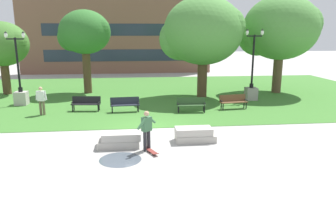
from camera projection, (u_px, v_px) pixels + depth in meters
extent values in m
plane|color=#A3A09B|center=(149.00, 129.00, 16.95)|extent=(140.00, 140.00, 0.00)
cube|color=#3D752D|center=(142.00, 94.00, 26.61)|extent=(40.00, 20.00, 0.02)
cube|color=#B2ADA3|center=(118.00, 143.00, 14.23)|extent=(1.80, 0.90, 0.32)
cube|color=#BBB6AB|center=(121.00, 136.00, 14.17)|extent=(1.66, 0.83, 0.32)
cube|color=#B2ADA3|center=(195.00, 138.00, 14.96)|extent=(1.80, 0.90, 0.32)
cube|color=#BBB6AB|center=(194.00, 131.00, 14.87)|extent=(1.66, 0.83, 0.32)
cylinder|color=#28282D|center=(149.00, 140.00, 13.77)|extent=(0.15, 0.15, 0.86)
cylinder|color=#28282D|center=(145.00, 141.00, 13.64)|extent=(0.15, 0.15, 0.86)
cube|color=#3D7047|center=(147.00, 124.00, 13.53)|extent=(0.46, 0.43, 0.60)
cylinder|color=#3D7047|center=(151.00, 119.00, 13.87)|extent=(0.44, 0.36, 0.45)
cylinder|color=#3D7047|center=(142.00, 124.00, 13.14)|extent=(0.44, 0.36, 0.45)
sphere|color=tan|center=(146.00, 114.00, 13.43)|extent=(0.22, 0.22, 0.22)
cube|color=maroon|center=(151.00, 151.00, 13.49)|extent=(0.50, 0.81, 0.02)
cube|color=maroon|center=(156.00, 154.00, 13.11)|extent=(0.23, 0.19, 0.06)
cube|color=maroon|center=(146.00, 147.00, 13.87)|extent=(0.23, 0.19, 0.06)
cylinder|color=silver|center=(156.00, 153.00, 13.38)|extent=(0.05, 0.06, 0.06)
cylinder|color=silver|center=(151.00, 154.00, 13.27)|extent=(0.05, 0.06, 0.06)
cylinder|color=silver|center=(151.00, 150.00, 13.75)|extent=(0.05, 0.06, 0.06)
cylinder|color=silver|center=(147.00, 151.00, 13.64)|extent=(0.05, 0.06, 0.06)
cylinder|color=#47515B|center=(120.00, 160.00, 12.80)|extent=(1.65, 1.65, 0.01)
cube|color=brown|center=(234.00, 102.00, 21.16)|extent=(1.84, 0.64, 0.05)
cube|color=brown|center=(232.00, 98.00, 21.34)|extent=(1.80, 0.32, 0.46)
cube|color=black|center=(222.00, 101.00, 20.95)|extent=(0.10, 0.40, 0.04)
cube|color=black|center=(246.00, 100.00, 21.31)|extent=(0.10, 0.40, 0.04)
cylinder|color=black|center=(223.00, 107.00, 20.89)|extent=(0.07, 0.07, 0.41)
cylinder|color=black|center=(246.00, 106.00, 21.23)|extent=(0.07, 0.07, 0.41)
cylinder|color=black|center=(221.00, 106.00, 21.19)|extent=(0.07, 0.07, 0.41)
cylinder|color=black|center=(244.00, 105.00, 21.54)|extent=(0.07, 0.07, 0.41)
cube|color=#1E232D|center=(125.00, 105.00, 20.33)|extent=(1.83, 0.57, 0.05)
cube|color=#1E232D|center=(125.00, 101.00, 20.51)|extent=(1.80, 0.25, 0.46)
cube|color=black|center=(111.00, 104.00, 20.15)|extent=(0.09, 0.40, 0.04)
cube|color=black|center=(138.00, 103.00, 20.45)|extent=(0.09, 0.40, 0.04)
cylinder|color=black|center=(112.00, 110.00, 20.09)|extent=(0.07, 0.07, 0.41)
cylinder|color=black|center=(138.00, 109.00, 20.37)|extent=(0.07, 0.07, 0.41)
cylinder|color=black|center=(112.00, 109.00, 20.40)|extent=(0.07, 0.07, 0.41)
cylinder|color=black|center=(138.00, 108.00, 20.68)|extent=(0.07, 0.07, 0.41)
cube|color=black|center=(86.00, 104.00, 20.59)|extent=(1.84, 0.62, 0.05)
cube|color=black|center=(86.00, 100.00, 20.78)|extent=(1.80, 0.31, 0.46)
cube|color=black|center=(72.00, 102.00, 20.56)|extent=(0.10, 0.40, 0.04)
cube|color=black|center=(99.00, 102.00, 20.57)|extent=(0.10, 0.40, 0.04)
cylinder|color=black|center=(73.00, 108.00, 20.49)|extent=(0.07, 0.07, 0.41)
cylinder|color=black|center=(98.00, 108.00, 20.50)|extent=(0.07, 0.07, 0.41)
cylinder|color=black|center=(74.00, 107.00, 20.80)|extent=(0.07, 0.07, 0.41)
cylinder|color=black|center=(99.00, 107.00, 20.81)|extent=(0.07, 0.07, 0.41)
cube|color=#284723|center=(191.00, 105.00, 20.24)|extent=(1.82, 0.53, 0.05)
cube|color=#284723|center=(191.00, 101.00, 20.43)|extent=(1.80, 0.21, 0.46)
cube|color=black|center=(178.00, 104.00, 20.16)|extent=(0.08, 0.40, 0.04)
cube|color=black|center=(205.00, 103.00, 20.26)|extent=(0.08, 0.40, 0.04)
cylinder|color=black|center=(179.00, 110.00, 20.09)|extent=(0.07, 0.07, 0.41)
cylinder|color=black|center=(205.00, 109.00, 20.19)|extent=(0.07, 0.07, 0.41)
cylinder|color=black|center=(178.00, 109.00, 20.40)|extent=(0.07, 0.07, 0.41)
cylinder|color=black|center=(204.00, 108.00, 20.50)|extent=(0.07, 0.07, 0.41)
cube|color=gray|center=(251.00, 94.00, 24.08)|extent=(0.80, 0.80, 0.90)
cylinder|color=black|center=(251.00, 86.00, 23.94)|extent=(0.28, 0.28, 0.30)
cylinder|color=black|center=(253.00, 62.00, 23.53)|extent=(0.14, 0.14, 3.79)
cube|color=black|center=(254.00, 36.00, 23.11)|extent=(1.10, 0.08, 0.08)
ellipsoid|color=white|center=(247.00, 33.00, 22.99)|extent=(0.22, 0.22, 0.36)
cone|color=black|center=(247.00, 30.00, 22.95)|extent=(0.20, 0.20, 0.13)
ellipsoid|color=white|center=(262.00, 33.00, 23.11)|extent=(0.22, 0.22, 0.36)
cone|color=black|center=(262.00, 30.00, 23.06)|extent=(0.20, 0.20, 0.13)
cube|color=#ADA89E|center=(21.00, 98.00, 22.42)|extent=(0.80, 0.80, 0.90)
cylinder|color=black|center=(20.00, 90.00, 22.28)|extent=(0.28, 0.28, 0.30)
cylinder|color=black|center=(18.00, 65.00, 21.89)|extent=(0.14, 0.14, 3.62)
cube|color=black|center=(15.00, 39.00, 21.49)|extent=(1.10, 0.08, 0.08)
ellipsoid|color=white|center=(6.00, 35.00, 21.38)|extent=(0.22, 0.22, 0.36)
cone|color=black|center=(5.00, 32.00, 21.33)|extent=(0.20, 0.20, 0.13)
ellipsoid|color=white|center=(23.00, 35.00, 21.49)|extent=(0.22, 0.22, 0.36)
cone|color=black|center=(23.00, 32.00, 21.45)|extent=(0.20, 0.20, 0.13)
cylinder|color=#4C3823|center=(6.00, 76.00, 26.16)|extent=(0.64, 0.64, 2.85)
ellipsoid|color=#42752D|center=(2.00, 44.00, 25.57)|extent=(4.06, 4.06, 3.45)
sphere|color=#42752D|center=(13.00, 41.00, 25.23)|extent=(2.03, 2.03, 2.03)
cylinder|color=#4C3823|center=(87.00, 70.00, 26.56)|extent=(0.64, 0.64, 3.76)
ellipsoid|color=#2D6B28|center=(85.00, 32.00, 25.86)|extent=(4.05, 4.05, 3.44)
sphere|color=#2D6B28|center=(72.00, 37.00, 26.23)|extent=(2.23, 2.23, 2.23)
sphere|color=#2D6B28|center=(97.00, 29.00, 25.53)|extent=(2.02, 2.02, 2.02)
cylinder|color=brown|center=(278.00, 71.00, 26.79)|extent=(0.74, 0.74, 3.57)
ellipsoid|color=#4C893D|center=(281.00, 28.00, 25.99)|extent=(5.95, 5.95, 5.06)
sphere|color=#4C893D|center=(258.00, 35.00, 26.53)|extent=(3.27, 3.27, 3.27)
sphere|color=#4C893D|center=(303.00, 24.00, 25.50)|extent=(2.97, 2.97, 2.97)
cylinder|color=#4C3823|center=(202.00, 75.00, 24.83)|extent=(0.73, 0.73, 3.35)
ellipsoid|color=#4C893D|center=(203.00, 31.00, 24.05)|extent=(5.85, 5.85, 4.97)
sphere|color=#4C893D|center=(180.00, 39.00, 24.59)|extent=(3.22, 3.22, 3.22)
sphere|color=#4C893D|center=(225.00, 27.00, 23.58)|extent=(2.92, 2.92, 2.92)
cylinder|color=brown|center=(44.00, 108.00, 19.62)|extent=(0.15, 0.15, 0.86)
cylinder|color=brown|center=(41.00, 108.00, 19.63)|extent=(0.15, 0.15, 0.86)
cube|color=white|center=(41.00, 96.00, 19.45)|extent=(0.43, 0.30, 0.60)
cylinder|color=white|center=(45.00, 95.00, 19.46)|extent=(0.17, 0.13, 0.56)
cylinder|color=white|center=(37.00, 96.00, 19.43)|extent=(0.17, 0.13, 0.56)
sphere|color=tan|center=(40.00, 89.00, 19.35)|extent=(0.22, 0.22, 0.22)
cube|color=brown|center=(116.00, 30.00, 39.15)|extent=(22.86, 1.00, 10.25)
cube|color=#232D3D|center=(117.00, 55.00, 39.34)|extent=(17.14, 0.03, 1.40)
cube|color=#232D3D|center=(116.00, 30.00, 38.63)|extent=(17.14, 0.03, 1.40)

